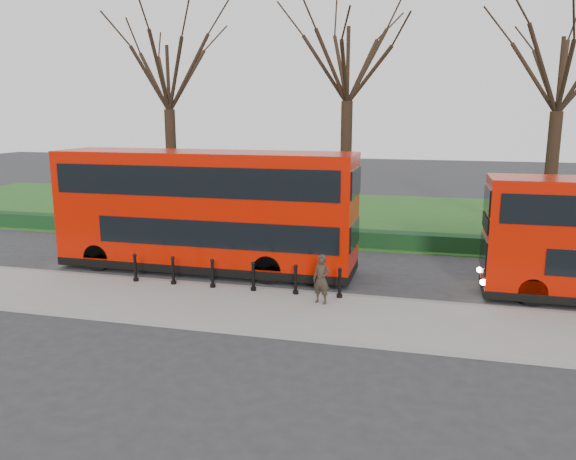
# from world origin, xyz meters

# --- Properties ---
(ground) EXTENTS (120.00, 120.00, 0.00)m
(ground) POSITION_xyz_m (0.00, 0.00, 0.00)
(ground) COLOR #28282B
(ground) RESTS_ON ground
(pavement) EXTENTS (60.00, 4.00, 0.15)m
(pavement) POSITION_xyz_m (0.00, -3.00, 0.07)
(pavement) COLOR gray
(pavement) RESTS_ON ground
(kerb) EXTENTS (60.00, 0.25, 0.16)m
(kerb) POSITION_xyz_m (0.00, -1.00, 0.07)
(kerb) COLOR slate
(kerb) RESTS_ON ground
(grass_verge) EXTENTS (60.00, 18.00, 0.06)m
(grass_verge) POSITION_xyz_m (0.00, 15.00, 0.03)
(grass_verge) COLOR #20521B
(grass_verge) RESTS_ON ground
(hedge) EXTENTS (60.00, 0.90, 0.80)m
(hedge) POSITION_xyz_m (0.00, 6.80, 0.40)
(hedge) COLOR black
(hedge) RESTS_ON ground
(yellow_line_outer) EXTENTS (60.00, 0.10, 0.01)m
(yellow_line_outer) POSITION_xyz_m (0.00, -0.70, 0.01)
(yellow_line_outer) COLOR yellow
(yellow_line_outer) RESTS_ON ground
(yellow_line_inner) EXTENTS (60.00, 0.10, 0.01)m
(yellow_line_inner) POSITION_xyz_m (0.00, -0.50, 0.01)
(yellow_line_inner) COLOR yellow
(yellow_line_inner) RESTS_ON ground
(tree_left) EXTENTS (7.56, 7.56, 11.82)m
(tree_left) POSITION_xyz_m (-8.00, 10.00, 8.59)
(tree_left) COLOR black
(tree_left) RESTS_ON ground
(tree_mid) EXTENTS (8.03, 8.03, 12.54)m
(tree_mid) POSITION_xyz_m (2.00, 10.00, 9.13)
(tree_mid) COLOR black
(tree_mid) RESTS_ON ground
(tree_right) EXTENTS (7.42, 7.42, 11.60)m
(tree_right) POSITION_xyz_m (12.00, 10.00, 8.43)
(tree_right) COLOR black
(tree_right) RESTS_ON ground
(bollard_row) EXTENTS (7.83, 0.15, 1.00)m
(bollard_row) POSITION_xyz_m (-0.26, -1.35, 0.65)
(bollard_row) COLOR black
(bollard_row) RESTS_ON pavement
(bus_lead) EXTENTS (12.08, 2.77, 4.81)m
(bus_lead) POSITION_xyz_m (-2.34, 1.24, 2.42)
(bus_lead) COLOR #AA0E00
(bus_lead) RESTS_ON ground
(pedestrian) EXTENTS (0.68, 0.54, 1.64)m
(pedestrian) POSITION_xyz_m (3.09, -2.07, 0.97)
(pedestrian) COLOR #2C251C
(pedestrian) RESTS_ON pavement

